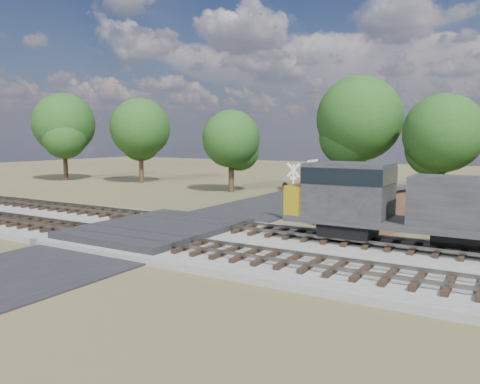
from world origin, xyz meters
The scene contains 9 objects.
ground centered at (0.00, 0.00, 0.00)m, with size 160.00×160.00×0.00m, color #424424.
ballast_bed centered at (10.00, 0.50, 0.15)m, with size 140.00×10.00×0.30m, color gray.
road centered at (0.00, 0.00, 0.04)m, with size 7.00×60.00×0.08m, color black.
crossing_panel centered at (0.00, 0.50, 0.32)m, with size 7.00×9.00×0.62m, color #262628.
track_near centered at (3.12, -2.00, 0.41)m, with size 140.00×2.60×0.33m.
track_far centered at (3.12, 3.00, 0.41)m, with size 140.00×2.60×0.33m.
crossing_signal_far centered at (4.45, 8.24, 1.58)m, with size 1.53×0.33×3.80m.
equipment_shed centered at (9.24, 8.06, 1.33)m, with size 5.01×5.01×2.63m.
treeline centered at (7.08, 20.53, 6.69)m, with size 83.41×11.75×11.22m.
Camera 1 is at (16.75, -19.01, 5.35)m, focal length 35.00 mm.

